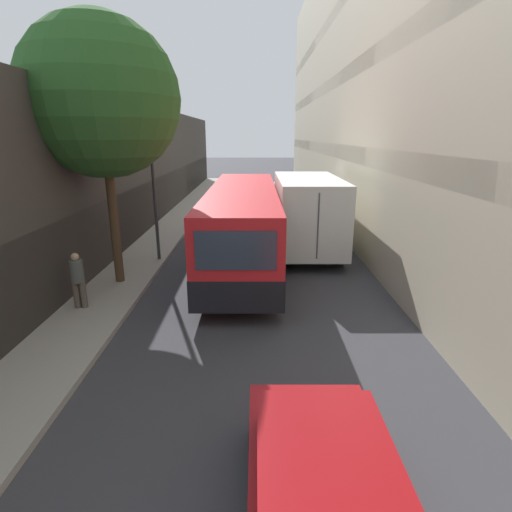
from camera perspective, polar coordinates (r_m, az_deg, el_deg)
name	(u,v)px	position (r m, az deg, el deg)	size (l,w,h in m)	color
ground_plane	(258,261)	(15.61, 0.24, -0.73)	(150.00, 150.00, 0.00)	#38383D
sidewalk_left	(143,259)	(16.21, -15.83, -0.44)	(1.94, 60.00, 0.15)	#9E998E
building_left_shopfront	(81,189)	(16.36, -23.68, 8.81)	(2.40, 60.00, 6.21)	#423D38
building_right_apartment	(416,37)	(16.10, 21.86, 27.03)	(2.40, 60.00, 15.77)	#B7AD93
car_hatchback	(327,510)	(5.36, 10.16, -32.17)	(1.79, 4.30, 1.37)	#9E0F14
bus	(244,223)	(15.09, -1.72, 4.67)	(2.45, 11.18, 2.86)	red
box_truck	(306,210)	(17.36, 7.15, 6.58)	(2.45, 7.96, 3.10)	silver
panel_van	(244,190)	(27.92, -1.69, 9.42)	(1.94, 4.68, 1.97)	silver
pedestrian	(79,278)	(11.88, -23.97, -2.95)	(0.36, 0.35, 1.56)	brown
street_lamp	(150,124)	(15.15, -14.85, 17.71)	(0.36, 0.80, 7.17)	#38383D
street_tree_left	(102,99)	(13.11, -21.09, 20.25)	(4.55, 4.55, 7.87)	#4C3823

